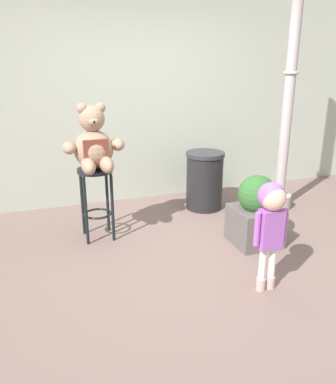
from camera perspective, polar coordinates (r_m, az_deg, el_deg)
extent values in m
plane|color=#765F58|center=(3.85, 4.08, -10.02)|extent=(24.00, 24.00, 0.00)
cube|color=#AAB2A0|center=(5.37, -4.87, 19.11)|extent=(7.03, 0.30, 3.77)
cylinder|color=black|center=(4.13, -10.65, 3.16)|extent=(0.37, 0.37, 0.04)
cylinder|color=black|center=(4.10, -11.92, -2.79)|extent=(0.03, 0.03, 0.74)
cylinder|color=black|center=(4.14, -8.13, -2.35)|extent=(0.03, 0.03, 0.74)
cylinder|color=black|center=(4.36, -12.43, -1.52)|extent=(0.03, 0.03, 0.74)
cylinder|color=black|center=(4.40, -8.86, -1.12)|extent=(0.03, 0.03, 0.74)
torus|color=black|center=(4.28, -10.26, -3.14)|extent=(0.30, 0.30, 0.02)
sphere|color=#9F7D64|center=(4.07, -10.84, 6.15)|extent=(0.40, 0.40, 0.40)
cube|color=brown|center=(3.91, -10.46, 5.81)|extent=(0.25, 0.03, 0.24)
sphere|color=#9F7D64|center=(4.02, -11.11, 10.49)|extent=(0.26, 0.26, 0.26)
ellipsoid|color=#92815E|center=(3.91, -10.84, 10.06)|extent=(0.11, 0.08, 0.08)
sphere|color=black|center=(3.88, -10.77, 10.03)|extent=(0.03, 0.03, 0.03)
sphere|color=#9F7D64|center=(3.99, -12.52, 11.86)|extent=(0.10, 0.10, 0.10)
sphere|color=#9F7D64|center=(4.02, -9.89, 12.06)|extent=(0.10, 0.10, 0.10)
ellipsoid|color=#9F7D64|center=(4.01, -14.25, 6.29)|extent=(0.14, 0.23, 0.13)
ellipsoid|color=#9F7D64|center=(4.08, -7.41, 6.92)|extent=(0.14, 0.23, 0.13)
ellipsoid|color=#9F7D64|center=(3.91, -11.60, 3.74)|extent=(0.14, 0.34, 0.16)
ellipsoid|color=#9F7D64|center=(3.93, -8.99, 4.00)|extent=(0.14, 0.34, 0.16)
cylinder|color=#C2A198|center=(3.47, 13.42, -12.97)|extent=(0.08, 0.08, 0.11)
cylinder|color=silver|center=(3.37, 13.67, -10.15)|extent=(0.06, 0.06, 0.28)
cylinder|color=#C2A198|center=(3.51, 14.73, -12.63)|extent=(0.08, 0.08, 0.11)
cylinder|color=silver|center=(3.42, 15.00, -9.84)|extent=(0.06, 0.06, 0.28)
cube|color=#9E55AD|center=(3.26, 14.77, -5.25)|extent=(0.19, 0.11, 0.33)
cylinder|color=#9E55AD|center=(3.19, 12.92, -5.33)|extent=(0.05, 0.05, 0.28)
cylinder|color=#9E55AD|center=(3.32, 16.60, -4.65)|extent=(0.05, 0.05, 0.28)
sphere|color=#D8B293|center=(3.17, 15.17, -0.88)|extent=(0.20, 0.20, 0.20)
sphere|color=#A05AB3|center=(3.18, 14.93, -0.57)|extent=(0.22, 0.22, 0.22)
cylinder|color=black|center=(5.06, 5.36, 1.42)|extent=(0.47, 0.47, 0.70)
cylinder|color=#2D2D33|center=(4.96, 5.49, 5.54)|extent=(0.50, 0.50, 0.05)
cylinder|color=#A4A393|center=(5.32, 15.87, -1.30)|extent=(0.31, 0.31, 0.18)
cylinder|color=#A8A09E|center=(5.03, 17.40, 14.73)|extent=(0.13, 0.13, 2.77)
torus|color=#ADA89E|center=(5.02, 17.56, 16.30)|extent=(0.18, 0.18, 0.04)
cube|color=#5A534F|center=(4.21, 12.60, -4.81)|extent=(0.47, 0.47, 0.40)
sphere|color=#2F612A|center=(4.08, 12.94, -0.34)|extent=(0.40, 0.40, 0.40)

